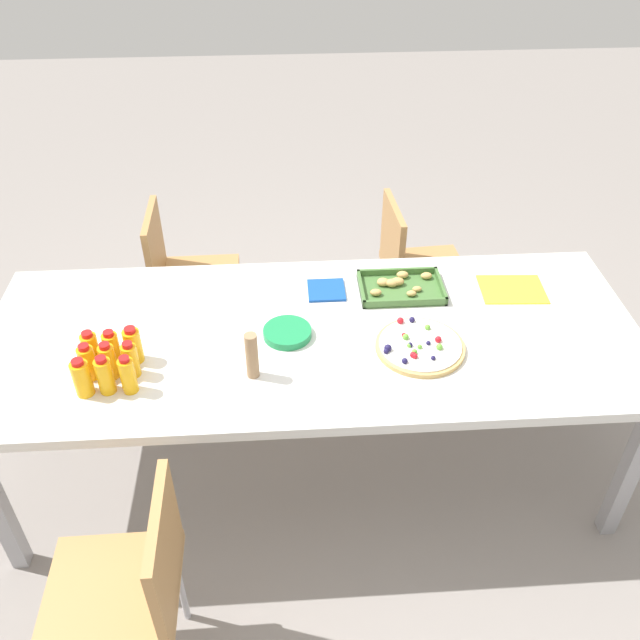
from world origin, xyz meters
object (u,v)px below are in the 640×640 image
at_px(juice_bottle_2, 128,375).
at_px(juice_bottle_3, 88,362).
at_px(chair_far_right, 413,264).
at_px(juice_bottle_6, 91,349).
at_px(chair_near_left, 132,584).
at_px(napkin_stack, 326,290).
at_px(plate_stack, 287,333).
at_px(juice_bottle_4, 108,361).
at_px(chair_far_left, 183,273).
at_px(paper_folder, 512,289).
at_px(fruit_pizza, 420,346).
at_px(snack_tray, 400,287).
at_px(juice_bottle_5, 131,360).
at_px(juice_bottle_0, 82,378).
at_px(cardboard_tube, 252,356).
at_px(juice_bottle_7, 112,348).
at_px(juice_bottle_1, 105,375).
at_px(juice_bottle_8, 133,345).
at_px(party_table, 313,344).

bearing_deg(juice_bottle_2, juice_bottle_3, 152.42).
xyz_separation_m(chair_far_right, juice_bottle_6, (-1.34, -0.95, 0.32)).
relative_size(chair_near_left, napkin_stack, 5.53).
relative_size(juice_bottle_6, plate_stack, 0.78).
bearing_deg(juice_bottle_2, chair_near_left, -85.34).
bearing_deg(plate_stack, juice_bottle_4, -163.56).
xyz_separation_m(chair_near_left, juice_bottle_3, (-0.19, 0.64, 0.32)).
bearing_deg(chair_far_left, paper_folder, 66.47).
bearing_deg(fruit_pizza, chair_near_left, -143.56).
relative_size(chair_far_right, snack_tray, 2.45).
bearing_deg(plate_stack, juice_bottle_5, -161.95).
height_order(juice_bottle_0, juice_bottle_4, juice_bottle_0).
bearing_deg(chair_far_right, cardboard_tube, -40.13).
bearing_deg(juice_bottle_7, snack_tray, 19.20).
bearing_deg(juice_bottle_1, juice_bottle_7, 91.35).
bearing_deg(chair_far_right, juice_bottle_1, -52.87).
xyz_separation_m(juice_bottle_0, juice_bottle_3, (0.00, 0.08, -0.00)).
height_order(juice_bottle_4, juice_bottle_8, same).
xyz_separation_m(chair_near_left, snack_tray, (0.96, 1.09, 0.27)).
bearing_deg(juice_bottle_7, juice_bottle_6, -179.46).
height_order(juice_bottle_6, cardboard_tube, cardboard_tube).
xyz_separation_m(party_table, juice_bottle_0, (-0.79, -0.27, 0.13)).
height_order(chair_far_right, fruit_pizza, chair_far_right).
relative_size(chair_near_left, juice_bottle_3, 5.83).
distance_m(juice_bottle_5, plate_stack, 0.57).
distance_m(chair_far_left, napkin_stack, 0.91).
xyz_separation_m(juice_bottle_4, juice_bottle_8, (0.07, 0.08, -0.00)).
bearing_deg(chair_far_left, party_table, 35.26).
height_order(chair_far_left, juice_bottle_3, juice_bottle_3).
distance_m(juice_bottle_6, juice_bottle_7, 0.07).
distance_m(chair_far_left, paper_folder, 1.57).
height_order(chair_near_left, snack_tray, chair_near_left).
relative_size(juice_bottle_5, snack_tray, 0.42).
distance_m(juice_bottle_7, napkin_stack, 0.88).
distance_m(cardboard_tube, paper_folder, 1.14).
relative_size(chair_far_left, juice_bottle_3, 5.83).
distance_m(juice_bottle_1, juice_bottle_5, 0.11).
distance_m(juice_bottle_2, juice_bottle_4, 0.11).
xyz_separation_m(juice_bottle_4, paper_folder, (1.54, 0.42, -0.07)).
xyz_separation_m(chair_far_right, cardboard_tube, (-0.77, -1.05, 0.34)).
distance_m(party_table, plate_stack, 0.12).
bearing_deg(chair_far_left, plate_stack, 30.15).
bearing_deg(juice_bottle_6, juice_bottle_3, -87.19).
bearing_deg(chair_far_left, juice_bottle_7, -7.96).
relative_size(juice_bottle_5, juice_bottle_7, 1.01).
relative_size(juice_bottle_6, paper_folder, 0.54).
distance_m(juice_bottle_8, paper_folder, 1.51).
height_order(juice_bottle_0, juice_bottle_3, juice_bottle_0).
bearing_deg(juice_bottle_3, juice_bottle_8, 29.27).
bearing_deg(cardboard_tube, juice_bottle_3, 177.07).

